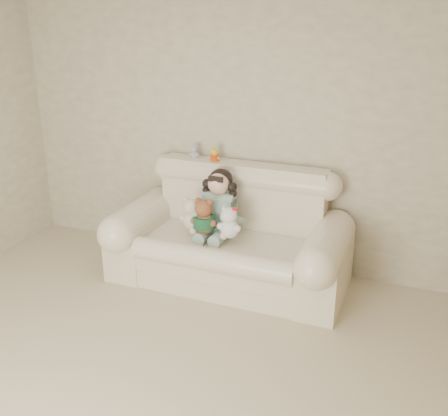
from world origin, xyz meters
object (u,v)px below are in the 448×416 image
Objects in this scene: white_cat at (229,219)px; seated_child at (219,202)px; sofa at (228,229)px; cream_teddy at (192,211)px; brown_teddy at (204,213)px.

seated_child is at bearing 139.24° from white_cat.
sofa reaches higher than cream_teddy.
sofa is 5.52× the size of brown_teddy.
sofa is 6.20× the size of white_cat.
brown_teddy is (-0.06, -0.21, -0.04)m from seated_child.
seated_child is at bearing 91.64° from brown_teddy.
brown_teddy is at bearing 6.88° from cream_teddy.
sofa is 0.21m from white_cat.
white_cat is (0.06, -0.13, 0.15)m from sofa.
cream_teddy is at bearing -162.81° from sofa.
cream_teddy is (-0.31, -0.10, 0.16)m from sofa.
seated_child is 0.22m from brown_teddy.
brown_teddy is 0.14m from cream_teddy.
brown_teddy is at bearing -172.44° from white_cat.
brown_teddy reaches higher than white_cat.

